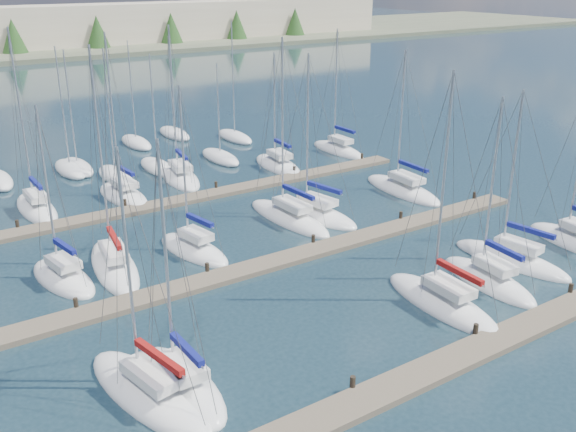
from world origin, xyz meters
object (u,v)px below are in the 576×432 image
sailboat_q (278,165)px  sailboat_l (313,214)px  sailboat_d (442,303)px  sailboat_b (149,392)px  sailboat_g (574,241)px  sailboat_o (123,195)px  sailboat_i (114,266)px  sailboat_f (511,260)px  sailboat_c (181,385)px  sailboat_e (488,280)px  sailboat_p (180,177)px  sailboat_m (403,190)px  sailboat_r (338,150)px  sailboat_h (63,278)px  sailboat_n (37,208)px  sailboat_k (289,217)px  sailboat_j (194,249)px

sailboat_q → sailboat_l: (-4.81, -12.37, 0.00)m
sailboat_d → sailboat_b: bearing=177.5°
sailboat_l → sailboat_g: bearing=-61.4°
sailboat_o → sailboat_i: bearing=-116.1°
sailboat_b → sailboat_g: bearing=-11.3°
sailboat_i → sailboat_b: bearing=-94.7°
sailboat_g → sailboat_d: bearing=-169.5°
sailboat_o → sailboat_f: sailboat_o is taller
sailboat_c → sailboat_e: (19.70, -0.79, 0.00)m
sailboat_p → sailboat_q: 9.49m
sailboat_e → sailboat_d: (-4.35, -0.38, 0.00)m
sailboat_m → sailboat_f: 14.75m
sailboat_r → sailboat_h: bearing=-156.4°
sailboat_m → sailboat_n: 29.61m
sailboat_b → sailboat_k: bearing=29.4°
sailboat_r → sailboat_j: size_ratio=1.11×
sailboat_p → sailboat_l: bearing=-62.5°
sailboat_p → sailboat_f: bearing=-60.2°
sailboat_h → sailboat_m: (28.55, 0.89, -0.01)m
sailboat_o → sailboat_i: 13.74m
sailboat_o → sailboat_l: 16.06m
sailboat_k → sailboat_n: bearing=138.2°
sailboat_p → sailboat_i: bearing=-117.7°
sailboat_p → sailboat_g: size_ratio=1.13×
sailboat_q → sailboat_i: bearing=-141.8°
sailboat_r → sailboat_q: sailboat_r is taller
sailboat_g → sailboat_r: bearing=93.6°
sailboat_r → sailboat_m: size_ratio=1.04×
sailboat_e → sailboat_o: bearing=121.4°
sailboat_q → sailboat_l: bearing=-105.2°
sailboat_r → sailboat_e: (-10.83, -28.44, -0.01)m
sailboat_c → sailboat_i: bearing=81.7°
sailboat_j → sailboat_o: bearing=80.1°
sailboat_k → sailboat_b: (-16.96, -14.21, -0.01)m
sailboat_i → sailboat_l: bearing=10.8°
sailboat_c → sailboat_r: size_ratio=0.93×
sailboat_q → sailboat_f: (0.84, -26.16, 0.01)m
sailboat_p → sailboat_d: 29.56m
sailboat_d → sailboat_o: bearing=109.2°
sailboat_d → sailboat_i: sailboat_i is taller
sailboat_k → sailboat_d: 15.66m
sailboat_m → sailboat_o: bearing=153.2°
sailboat_j → sailboat_i: size_ratio=0.82×
sailboat_q → sailboat_e: (-2.71, -27.32, 0.01)m
sailboat_p → sailboat_m: 19.70m
sailboat_b → sailboat_g: size_ratio=0.96×
sailboat_c → sailboat_i: (1.79, 13.61, 0.01)m
sailboat_k → sailboat_c: bearing=-139.2°
sailboat_f → sailboat_g: bearing=-12.7°
sailboat_m → sailboat_g: (2.07, -14.68, 0.01)m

